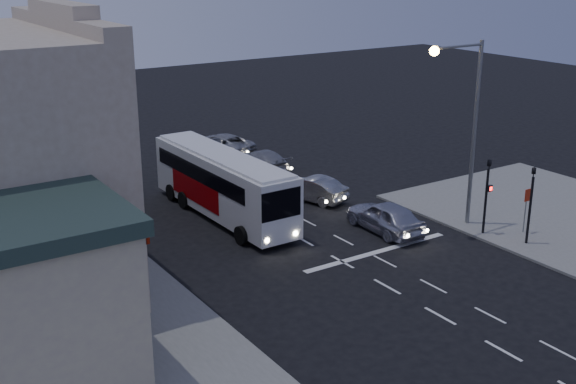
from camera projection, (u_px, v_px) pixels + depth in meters
ground at (371, 278)px, 30.14m from camera, size 120.00×120.00×0.00m
sidewalk_far at (2, 282)px, 29.65m from camera, size 12.00×50.00×0.12m
road_markings at (347, 246)px, 33.43m from camera, size 8.00×30.55×0.01m
tour_bus at (223, 183)px, 36.68m from camera, size 2.61×11.00×3.36m
car_suv at (385, 216)px, 35.00m from camera, size 1.94×4.55×1.53m
car_sedan_a at (311, 188)px, 39.48m from camera, size 2.67×4.35×1.35m
car_sedan_b at (262, 161)px, 44.83m from camera, size 1.99×4.68×1.35m
car_sedan_c at (220, 144)px, 48.60m from camera, size 3.77×5.55×1.41m
traffic_signal_main at (487, 187)px, 33.98m from camera, size 0.25×0.35×4.10m
traffic_signal_side at (531, 196)px, 32.77m from camera, size 0.18×0.15×4.10m
regulatory_sign at (527, 203)px, 34.32m from camera, size 0.45×0.12×2.20m
streetlight at (466, 114)px, 33.93m from camera, size 3.32×0.44×9.00m
low_building_south at (5, 307)px, 21.21m from camera, size 7.40×5.40×5.70m
street_tree at (57, 129)px, 36.33m from camera, size 4.00×4.00×6.20m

